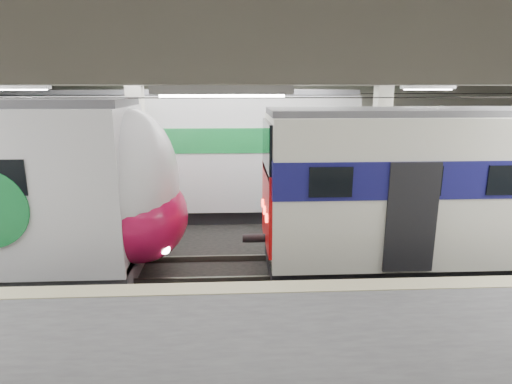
{
  "coord_description": "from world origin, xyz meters",
  "views": [
    {
      "loc": [
        0.13,
        -11.01,
        5.0
      ],
      "look_at": [
        0.74,
        1.0,
        2.0
      ],
      "focal_mm": 30.0,
      "sensor_mm": 36.0,
      "label": 1
    }
  ],
  "objects": [
    {
      "name": "older_rer",
      "position": [
        7.61,
        0.0,
        2.32
      ],
      "size": [
        13.41,
        2.96,
        4.43
      ],
      "color": "silver",
      "rests_on": "ground"
    },
    {
      "name": "station_hall",
      "position": [
        0.0,
        -1.74,
        3.24
      ],
      "size": [
        36.0,
        24.0,
        5.75
      ],
      "color": "black",
      "rests_on": "ground"
    },
    {
      "name": "far_train",
      "position": [
        -3.08,
        5.5,
        2.5
      ],
      "size": [
        15.38,
        3.25,
        4.85
      ],
      "rotation": [
        0.0,
        0.0,
        -0.01
      ],
      "color": "silver",
      "rests_on": "ground"
    }
  ]
}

